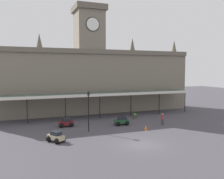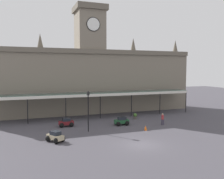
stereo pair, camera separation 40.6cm
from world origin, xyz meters
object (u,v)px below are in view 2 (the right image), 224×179
object	(u,v)px
car_maroon_sedan	(66,123)
pedestrian_beside_cars	(163,119)
traffic_cone	(146,128)
planter_by_canopy	(135,116)
car_beige_sedan	(55,137)
victorian_lamppost	(88,107)
car_green_sedan	(122,122)

from	to	relation	value
car_maroon_sedan	pedestrian_beside_cars	world-z (taller)	pedestrian_beside_cars
traffic_cone	car_maroon_sedan	bearing A→B (deg)	148.85
car_maroon_sedan	pedestrian_beside_cars	size ratio (longest dim) A/B	1.24
pedestrian_beside_cars	traffic_cone	size ratio (longest dim) A/B	2.69
traffic_cone	planter_by_canopy	size ratio (longest dim) A/B	0.65
planter_by_canopy	car_maroon_sedan	bearing A→B (deg)	-173.79
car_beige_sedan	pedestrian_beside_cars	size ratio (longest dim) A/B	1.35
traffic_cone	planter_by_canopy	distance (m)	7.16
pedestrian_beside_cars	planter_by_canopy	distance (m)	5.40
car_beige_sedan	victorian_lamppost	world-z (taller)	victorian_lamppost
car_maroon_sedan	planter_by_canopy	distance (m)	11.31
car_green_sedan	planter_by_canopy	world-z (taller)	car_green_sedan
car_beige_sedan	victorian_lamppost	distance (m)	6.09
planter_by_canopy	pedestrian_beside_cars	bearing A→B (deg)	-69.00
car_beige_sedan	traffic_cone	distance (m)	11.78
car_beige_sedan	traffic_cone	size ratio (longest dim) A/B	3.62
car_beige_sedan	planter_by_canopy	world-z (taller)	car_beige_sedan
car_green_sedan	traffic_cone	bearing A→B (deg)	-65.00
pedestrian_beside_cars	traffic_cone	xyz separation A→B (m)	(-3.74, -1.90, -0.60)
car_maroon_sedan	pedestrian_beside_cars	bearing A→B (deg)	-16.11
pedestrian_beside_cars	traffic_cone	world-z (taller)	pedestrian_beside_cars
car_green_sedan	car_beige_sedan	bearing A→B (deg)	-154.04
pedestrian_beside_cars	victorian_lamppost	distance (m)	11.18
car_maroon_sedan	car_green_sedan	bearing A→B (deg)	-13.52
car_green_sedan	victorian_lamppost	size ratio (longest dim) A/B	0.39
car_beige_sedan	car_maroon_sedan	world-z (taller)	same
victorian_lamppost	pedestrian_beside_cars	bearing A→B (deg)	-0.62
car_beige_sedan	victorian_lamppost	bearing A→B (deg)	33.34
car_green_sedan	pedestrian_beside_cars	bearing A→B (deg)	-19.57
car_green_sedan	victorian_lamppost	xyz separation A→B (m)	(-5.40, -1.85, 2.74)
car_green_sedan	traffic_cone	xyz separation A→B (m)	(1.80, -3.87, -0.19)
victorian_lamppost	traffic_cone	bearing A→B (deg)	-15.64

